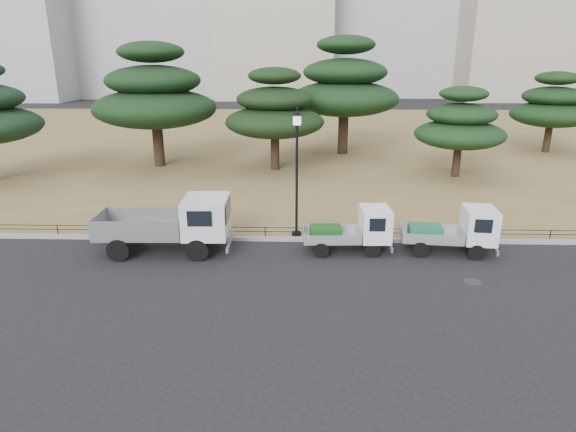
{
  "coord_description": "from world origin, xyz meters",
  "views": [
    {
      "loc": [
        0.58,
        -16.51,
        7.31
      ],
      "look_at": [
        0.0,
        2.0,
        1.3
      ],
      "focal_mm": 30.0,
      "sensor_mm": 36.0,
      "label": 1
    }
  ],
  "objects_px": {
    "truck_kei_rear": "(455,230)",
    "street_lamp": "(297,153)",
    "tarp_pile": "(116,225)",
    "truck_large": "(172,222)",
    "truck_kei_front": "(354,230)"
  },
  "relations": [
    {
      "from": "truck_large",
      "to": "street_lamp",
      "type": "height_order",
      "value": "street_lamp"
    },
    {
      "from": "truck_kei_rear",
      "to": "street_lamp",
      "type": "bearing_deg",
      "value": 173.04
    },
    {
      "from": "tarp_pile",
      "to": "street_lamp",
      "type": "bearing_deg",
      "value": -0.03
    },
    {
      "from": "truck_large",
      "to": "street_lamp",
      "type": "bearing_deg",
      "value": 16.47
    },
    {
      "from": "truck_large",
      "to": "street_lamp",
      "type": "xyz_separation_m",
      "value": [
        4.88,
        1.65,
        2.49
      ]
    },
    {
      "from": "truck_large",
      "to": "tarp_pile",
      "type": "height_order",
      "value": "truck_large"
    },
    {
      "from": "truck_kei_front",
      "to": "truck_kei_rear",
      "type": "xyz_separation_m",
      "value": [
        3.99,
        -0.0,
        0.03
      ]
    },
    {
      "from": "truck_large",
      "to": "truck_kei_rear",
      "type": "distance_m",
      "value": 11.17
    },
    {
      "from": "truck_kei_rear",
      "to": "tarp_pile",
      "type": "distance_m",
      "value": 14.17
    },
    {
      "from": "tarp_pile",
      "to": "truck_kei_rear",
      "type": "bearing_deg",
      "value": -5.59
    },
    {
      "from": "truck_kei_front",
      "to": "street_lamp",
      "type": "bearing_deg",
      "value": 146.42
    },
    {
      "from": "truck_kei_rear",
      "to": "tarp_pile",
      "type": "xyz_separation_m",
      "value": [
        -14.1,
        1.38,
        -0.39
      ]
    },
    {
      "from": "truck_large",
      "to": "street_lamp",
      "type": "relative_size",
      "value": 0.98
    },
    {
      "from": "truck_kei_front",
      "to": "truck_large",
      "type": "bearing_deg",
      "value": 179.55
    },
    {
      "from": "truck_kei_rear",
      "to": "street_lamp",
      "type": "xyz_separation_m",
      "value": [
        -6.28,
        1.37,
        2.8
      ]
    }
  ]
}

